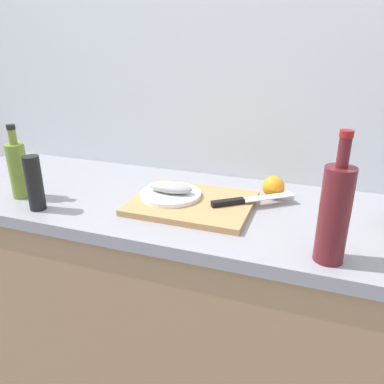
# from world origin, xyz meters

# --- Properties ---
(back_wall) EXTENTS (3.20, 0.05, 2.50)m
(back_wall) POSITION_xyz_m (0.00, 0.33, 1.25)
(back_wall) COLOR silver
(back_wall) RESTS_ON ground_plane
(kitchen_counter) EXTENTS (2.00, 0.60, 0.90)m
(kitchen_counter) POSITION_xyz_m (0.00, 0.00, 0.45)
(kitchen_counter) COLOR #9E7A56
(kitchen_counter) RESTS_ON ground_plane
(cutting_board) EXTENTS (0.39, 0.31, 0.02)m
(cutting_board) POSITION_xyz_m (0.04, -0.03, 0.91)
(cutting_board) COLOR tan
(cutting_board) RESTS_ON kitchen_counter
(white_plate) EXTENTS (0.20, 0.20, 0.01)m
(white_plate) POSITION_xyz_m (-0.04, -0.02, 0.93)
(white_plate) COLOR white
(white_plate) RESTS_ON cutting_board
(fish_fillet) EXTENTS (0.15, 0.07, 0.04)m
(fish_fillet) POSITION_xyz_m (-0.04, -0.02, 0.95)
(fish_fillet) COLOR #999E99
(fish_fillet) RESTS_ON white_plate
(chef_knife) EXTENTS (0.25, 0.20, 0.02)m
(chef_knife) POSITION_xyz_m (0.20, 0.01, 0.93)
(chef_knife) COLOR silver
(chef_knife) RESTS_ON cutting_board
(olive_oil_bottle) EXTENTS (0.06, 0.06, 0.25)m
(olive_oil_bottle) POSITION_xyz_m (-0.55, -0.15, 1.00)
(olive_oil_bottle) COLOR olive
(olive_oil_bottle) RESTS_ON kitchen_counter
(wine_bottle) EXTENTS (0.07, 0.07, 0.33)m
(wine_bottle) POSITION_xyz_m (0.47, -0.22, 1.03)
(wine_bottle) COLOR #59191E
(wine_bottle) RESTS_ON kitchen_counter
(orange_1) EXTENTS (0.08, 0.08, 0.08)m
(orange_1) POSITION_xyz_m (0.28, 0.14, 0.94)
(orange_1) COLOR orange
(orange_1) RESTS_ON kitchen_counter
(pepper_mill) EXTENTS (0.05, 0.05, 0.18)m
(pepper_mill) POSITION_xyz_m (-0.43, -0.22, 0.99)
(pepper_mill) COLOR black
(pepper_mill) RESTS_ON kitchen_counter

